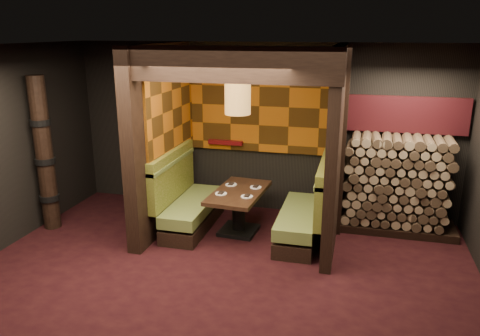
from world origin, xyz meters
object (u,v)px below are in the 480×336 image
(booth_bench_left, at_px, (187,203))
(pendant_lamp, at_px, (238,98))
(booth_bench_right, at_px, (306,214))
(dining_table, at_px, (239,205))
(totem_column, at_px, (44,155))
(firewood_stack, at_px, (401,185))

(booth_bench_left, bearing_deg, pendant_lamp, -4.11)
(booth_bench_right, bearing_deg, dining_table, -179.37)
(pendant_lamp, xyz_separation_m, totem_column, (-2.94, -0.49, -0.91))
(booth_bench_left, bearing_deg, firewood_stack, 12.17)
(pendant_lamp, xyz_separation_m, firewood_stack, (2.39, 0.76, -1.34))
(booth_bench_right, bearing_deg, firewood_stack, 27.35)
(booth_bench_left, distance_m, totem_column, 2.30)
(dining_table, xyz_separation_m, totem_column, (-2.94, -0.54, 0.74))
(dining_table, bearing_deg, booth_bench_left, 179.24)
(booth_bench_left, height_order, totem_column, totem_column)
(dining_table, height_order, firewood_stack, firewood_stack)
(booth_bench_right, distance_m, pendant_lamp, 1.99)
(dining_table, bearing_deg, booth_bench_right, 0.63)
(booth_bench_left, bearing_deg, totem_column, -165.25)
(booth_bench_right, xyz_separation_m, pendant_lamp, (-1.04, -0.06, 1.69))
(booth_bench_right, relative_size, dining_table, 1.19)
(totem_column, distance_m, firewood_stack, 5.50)
(pendant_lamp, height_order, firewood_stack, pendant_lamp)
(dining_table, height_order, totem_column, totem_column)
(dining_table, relative_size, firewood_stack, 0.78)
(dining_table, relative_size, pendant_lamp, 1.37)
(booth_bench_right, height_order, totem_column, totem_column)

